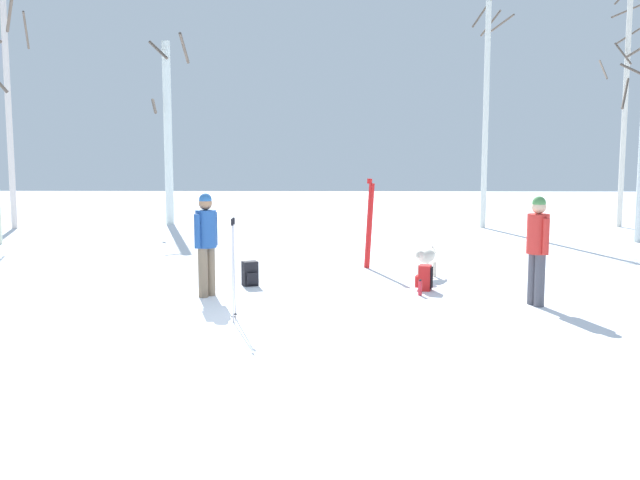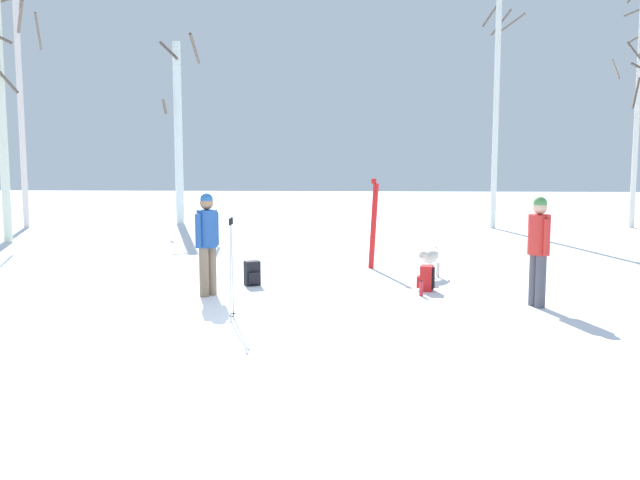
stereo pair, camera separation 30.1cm
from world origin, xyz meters
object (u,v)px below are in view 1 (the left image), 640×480
object	(u,v)px
backpack_0	(250,274)
birch_tree_5	(625,100)
ski_pair_planted_0	(369,224)
backpack_1	(424,278)
birch_tree_2	(168,130)
person_1	(538,243)
birch_tree_0	(8,94)
ski_poles_0	(234,266)
water_bottle_0	(420,288)
dog	(426,258)
birch_tree_3	(486,111)
person_2	(206,238)
water_bottle_1	(205,279)

from	to	relation	value
backpack_0	birch_tree_5	distance (m)	14.62
backpack_0	birch_tree_5	bearing A→B (deg)	43.69
ski_pair_planted_0	backpack_1	xyz separation A→B (m)	(0.85, -2.28, -0.69)
backpack_0	birch_tree_2	bearing A→B (deg)	109.60
person_1	birch_tree_0	xyz separation A→B (m)	(-12.73, 10.58, 2.99)
ski_poles_0	birch_tree_2	bearing A→B (deg)	106.04
person_1	water_bottle_0	xyz separation A→B (m)	(-1.72, 0.74, -0.85)
dog	ski_pair_planted_0	xyz separation A→B (m)	(-1.02, 1.11, 0.52)
ski_pair_planted_0	backpack_1	world-z (taller)	ski_pair_planted_0
ski_pair_planted_0	birch_tree_3	bearing A→B (deg)	63.26
ski_pair_planted_0	ski_poles_0	bearing A→B (deg)	-115.28
ski_poles_0	birch_tree_3	distance (m)	13.82
person_2	backpack_1	distance (m)	3.80
ski_poles_0	birch_tree_2	world-z (taller)	birch_tree_2
person_2	birch_tree_0	distance (m)	12.80
person_1	backpack_0	bearing A→B (deg)	161.43
water_bottle_1	birch_tree_3	xyz separation A→B (m)	(6.85, 9.55, 3.38)
backpack_1	birch_tree_3	world-z (taller)	birch_tree_3
person_2	birch_tree_2	distance (m)	11.78
dog	backpack_0	size ratio (longest dim) A/B	1.83
birch_tree_5	person_2	bearing A→B (deg)	-135.31
dog	backpack_0	distance (m)	3.34
dog	person_2	bearing A→B (deg)	-155.59
dog	ski_poles_0	xyz separation A→B (m)	(-3.17, -3.45, 0.40)
ski_pair_planted_0	ski_poles_0	size ratio (longest dim) A/B	1.24
birch_tree_3	water_bottle_0	bearing A→B (deg)	-106.74
person_2	water_bottle_0	xyz separation A→B (m)	(3.55, 0.12, -0.85)
person_2	water_bottle_1	distance (m)	1.27
ski_poles_0	backpack_1	distance (m)	3.81
dog	ski_pair_planted_0	size ratio (longest dim) A/B	0.44
water_bottle_1	birch_tree_5	distance (m)	15.26
ski_pair_planted_0	birch_tree_0	size ratio (longest dim) A/B	0.23
ski_pair_planted_0	birch_tree_0	xyz separation A→B (m)	(-10.28, 7.11, 3.06)
water_bottle_1	backpack_0	bearing A→B (deg)	3.27
ski_poles_0	birch_tree_2	size ratio (longest dim) A/B	0.25
dog	water_bottle_1	distance (m)	4.14
birch_tree_0	ski_poles_0	bearing A→B (deg)	-55.15
dog	birch_tree_0	world-z (taller)	birch_tree_0
person_1	dog	xyz separation A→B (m)	(-1.43, 2.36, -0.59)
backpack_1	dog	bearing A→B (deg)	81.65
water_bottle_0	ski_poles_0	bearing A→B (deg)	-147.58
water_bottle_0	birch_tree_0	xyz separation A→B (m)	(-11.00, 9.84, 3.84)
birch_tree_3	birch_tree_5	xyz separation A→B (m)	(4.20, 0.29, 0.32)
person_2	birch_tree_5	world-z (taller)	birch_tree_5
dog	ski_poles_0	distance (m)	4.71
person_2	dog	xyz separation A→B (m)	(3.85, 1.75, -0.59)
person_2	backpack_0	bearing A→B (deg)	57.23
backpack_0	birch_tree_3	bearing A→B (deg)	57.54
dog	birch_tree_2	xyz separation A→B (m)	(-6.89, 9.46, 2.57)
person_2	backpack_1	bearing A→B (deg)	8.90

